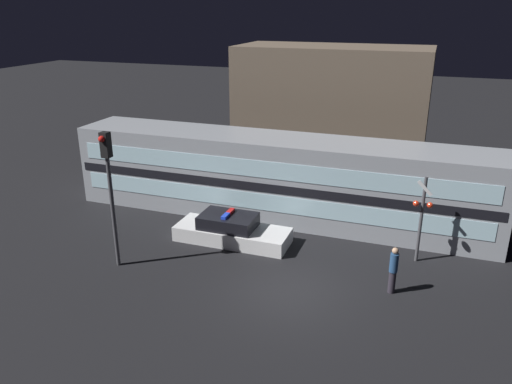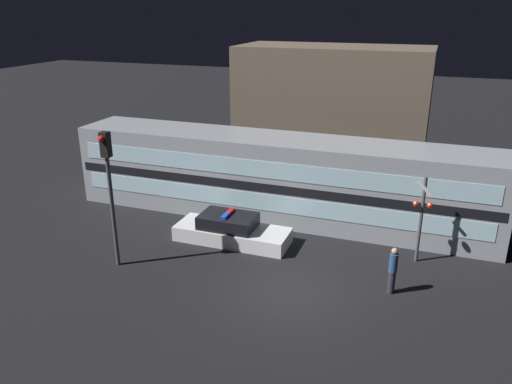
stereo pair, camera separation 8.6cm
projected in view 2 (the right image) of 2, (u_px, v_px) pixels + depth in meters
ground_plane at (289, 291)px, 17.21m from camera, size 120.00×120.00×0.00m
train at (277, 178)px, 22.70m from camera, size 19.21×2.95×3.73m
police_car at (231, 231)px, 20.68m from camera, size 4.76×1.70×1.28m
pedestrian at (393, 270)px, 16.80m from camera, size 0.29×0.29×1.70m
crossing_signal_near at (421, 215)px, 18.49m from camera, size 0.71×0.30×3.41m
traffic_light_corner at (109, 180)px, 17.74m from camera, size 0.30×0.46×5.15m
building_left at (332, 108)px, 29.34m from camera, size 10.90×4.93×7.09m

